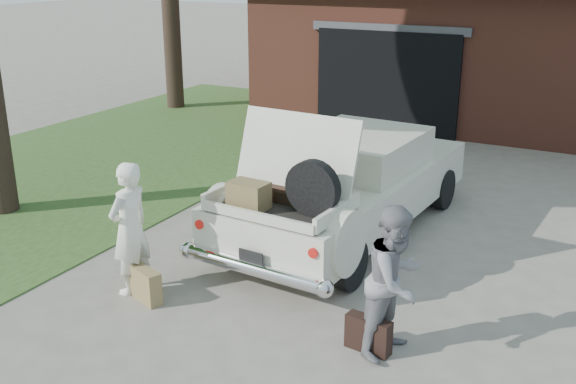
% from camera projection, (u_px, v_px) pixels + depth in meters
% --- Properties ---
extents(ground, '(90.00, 90.00, 0.00)m').
position_uv_depth(ground, '(263.00, 299.00, 7.63)').
color(ground, gray).
rests_on(ground, ground).
extents(grass_strip, '(6.00, 16.00, 0.02)m').
position_uv_depth(grass_strip, '(88.00, 164.00, 12.56)').
color(grass_strip, '#2D4C1E').
rests_on(grass_strip, ground).
extents(house, '(12.80, 7.80, 3.30)m').
position_uv_depth(house, '(535.00, 45.00, 16.21)').
color(house, brown).
rests_on(house, ground).
extents(sedan, '(2.16, 4.89, 1.94)m').
position_uv_depth(sedan, '(348.00, 184.00, 9.30)').
color(sedan, beige).
rests_on(sedan, ground).
extents(woman_left, '(0.40, 0.59, 1.55)m').
position_uv_depth(woman_left, '(130.00, 228.00, 7.57)').
color(woman_left, white).
rests_on(woman_left, ground).
extents(woman_right, '(0.72, 0.85, 1.51)m').
position_uv_depth(woman_right, '(395.00, 281.00, 6.38)').
color(woman_right, gray).
rests_on(woman_right, ground).
extents(suitcase_left, '(0.52, 0.33, 0.39)m').
position_uv_depth(suitcase_left, '(145.00, 284.00, 7.55)').
color(suitcase_left, olive).
rests_on(suitcase_left, ground).
extents(suitcase_right, '(0.48, 0.20, 0.36)m').
position_uv_depth(suitcase_right, '(368.00, 334.00, 6.57)').
color(suitcase_right, black).
rests_on(suitcase_right, ground).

